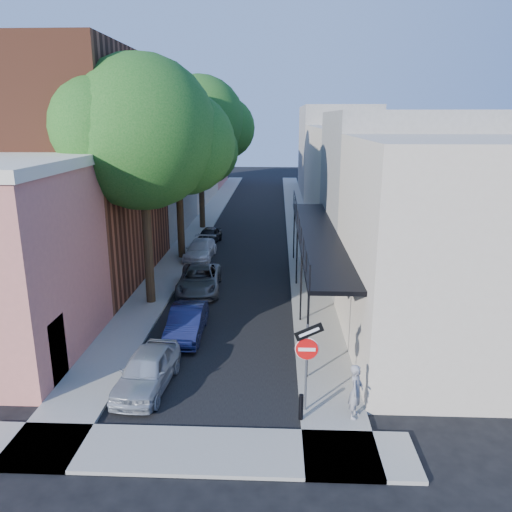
# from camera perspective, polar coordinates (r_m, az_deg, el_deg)

# --- Properties ---
(ground) EXTENTS (160.00, 160.00, 0.00)m
(ground) POSITION_cam_1_polar(r_m,az_deg,el_deg) (15.27, -6.78, -19.16)
(ground) COLOR black
(ground) RESTS_ON ground
(road_surface) EXTENTS (6.00, 64.00, 0.01)m
(road_surface) POSITION_cam_1_polar(r_m,az_deg,el_deg) (43.31, -0.54, 3.97)
(road_surface) COLOR black
(road_surface) RESTS_ON ground
(sidewalk_left) EXTENTS (2.00, 64.00, 0.12)m
(sidewalk_left) POSITION_cam_1_polar(r_m,az_deg,el_deg) (43.69, -5.80, 4.07)
(sidewalk_left) COLOR gray
(sidewalk_left) RESTS_ON ground
(sidewalk_right) EXTENTS (2.00, 64.00, 0.12)m
(sidewalk_right) POSITION_cam_1_polar(r_m,az_deg,el_deg) (43.28, 4.76, 3.99)
(sidewalk_right) COLOR gray
(sidewalk_right) RESTS_ON ground
(sidewalk_cross) EXTENTS (12.00, 2.00, 0.12)m
(sidewalk_cross) POSITION_cam_1_polar(r_m,az_deg,el_deg) (14.44, -7.45, -21.20)
(sidewalk_cross) COLOR gray
(sidewalk_cross) RESTS_ON ground
(buildings_left) EXTENTS (10.10, 59.10, 12.00)m
(buildings_left) POSITION_cam_1_polar(r_m,az_deg,el_deg) (42.89, -13.36, 10.11)
(buildings_left) COLOR #C67165
(buildings_left) RESTS_ON ground
(buildings_right) EXTENTS (9.80, 55.00, 10.00)m
(buildings_right) POSITION_cam_1_polar(r_m,az_deg,el_deg) (42.62, 11.74, 9.48)
(buildings_right) COLOR beige
(buildings_right) RESTS_ON ground
(sign_post) EXTENTS (0.89, 0.17, 2.99)m
(sign_post) POSITION_cam_1_polar(r_m,az_deg,el_deg) (14.93, 5.85, -10.91)
(sign_post) COLOR #595B60
(sign_post) RESTS_ON ground
(bollard) EXTENTS (0.14, 0.14, 0.80)m
(bollard) POSITION_cam_1_polar(r_m,az_deg,el_deg) (15.25, 5.17, -16.81)
(bollard) COLOR black
(bollard) RESTS_ON sidewalk_right
(oak_near) EXTENTS (7.48, 6.80, 11.42)m
(oak_near) POSITION_cam_1_polar(r_m,az_deg,el_deg) (23.33, -11.75, 13.27)
(oak_near) COLOR #382716
(oak_near) RESTS_ON ground
(oak_mid) EXTENTS (6.60, 6.00, 10.20)m
(oak_mid) POSITION_cam_1_polar(r_m,az_deg,el_deg) (31.17, -8.18, 12.40)
(oak_mid) COLOR #382716
(oak_mid) RESTS_ON ground
(oak_far) EXTENTS (7.70, 7.00, 11.90)m
(oak_far) POSITION_cam_1_polar(r_m,az_deg,el_deg) (40.04, -5.75, 14.85)
(oak_far) COLOR #382716
(oak_far) RESTS_ON ground
(parked_car_a) EXTENTS (1.80, 3.87, 1.28)m
(parked_car_a) POSITION_cam_1_polar(r_m,az_deg,el_deg) (17.22, -12.34, -12.63)
(parked_car_a) COLOR #8D939C
(parked_car_a) RESTS_ON ground
(parked_car_b) EXTENTS (1.35, 3.79, 1.25)m
(parked_car_b) POSITION_cam_1_polar(r_m,az_deg,el_deg) (20.69, -7.92, -7.51)
(parked_car_b) COLOR #13183C
(parked_car_b) RESTS_ON ground
(parked_car_c) EXTENTS (2.39, 4.68, 1.26)m
(parked_car_c) POSITION_cam_1_polar(r_m,az_deg,el_deg) (25.84, -6.48, -2.70)
(parked_car_c) COLOR #4F5356
(parked_car_c) RESTS_ON ground
(parked_car_d) EXTENTS (1.82, 4.14, 1.18)m
(parked_car_d) POSITION_cam_1_polar(r_m,az_deg,el_deg) (31.77, -6.37, 0.70)
(parked_car_d) COLOR white
(parked_car_d) RESTS_ON ground
(parked_car_e) EXTENTS (1.76, 3.51, 1.15)m
(parked_car_e) POSITION_cam_1_polar(r_m,az_deg,el_deg) (35.64, -5.40, 2.32)
(parked_car_e) COLOR black
(parked_car_e) RESTS_ON ground
(pedestrian) EXTENTS (0.59, 0.71, 1.67)m
(pedestrian) POSITION_cam_1_polar(r_m,az_deg,el_deg) (15.37, 11.35, -14.91)
(pedestrian) COLOR gray
(pedestrian) RESTS_ON sidewalk_right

